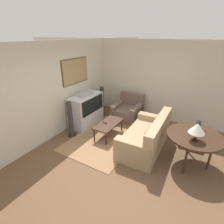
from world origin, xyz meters
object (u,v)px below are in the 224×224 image
coffee_table (109,124)px  armchair (128,111)px  table_lamp (197,128)px  speaker_tower_left (71,120)px  tv (86,110)px  console_table (194,138)px  couch (146,137)px  mantel_clock (198,126)px  speaker_tower_right (102,102)px

coffee_table → armchair: bearing=-0.5°
table_lamp → speaker_tower_left: 3.35m
tv → armchair: tv is taller
armchair → coffee_table: (-1.33, 0.01, 0.08)m
console_table → tv: bearing=83.7°
couch → armchair: bearing=-140.8°
mantel_clock → table_lamp: bearing=179.8°
speaker_tower_left → tv: bearing=5.6°
coffee_table → mantel_clock: mantel_clock is taller
speaker_tower_right → coffee_table: bearing=-139.2°
coffee_table → table_lamp: size_ratio=2.56×
speaker_tower_left → console_table: bearing=-81.7°
table_lamp → speaker_tower_right: 3.63m
coffee_table → console_table: size_ratio=0.85×
armchair → table_lamp: size_ratio=2.48×
tv → console_table: size_ratio=1.00×
tv → armchair: (1.07, -1.05, -0.24)m
couch → speaker_tower_left: 2.23m
couch → table_lamp: table_lamp is taller
tv → couch: (-0.31, -2.24, -0.20)m
armchair → console_table: (-1.44, -2.31, 0.43)m
armchair → speaker_tower_right: size_ratio=0.90×
mantel_clock → tv: bearing=87.7°
table_lamp → speaker_tower_left: (-0.26, 3.29, -0.54)m
table_lamp → speaker_tower_left: bearing=94.5°
tv → speaker_tower_left: (-0.85, -0.08, -0.00)m
armchair → table_lamp: table_lamp is taller
table_lamp → speaker_tower_left: table_lamp is taller
console_table → mantel_clock: size_ratio=5.24×
coffee_table → console_table: (-0.11, -2.32, 0.34)m
console_table → speaker_tower_left: speaker_tower_left is taller
console_table → table_lamp: 0.41m
coffee_table → tv: bearing=75.8°
tv → mantel_clock: size_ratio=5.23×
tv → coffee_table: bearing=-104.2°
table_lamp → armchair: bearing=54.6°
coffee_table → speaker_tower_right: 1.47m
mantel_clock → speaker_tower_left: bearing=102.1°
armchair → mantel_clock: bearing=-29.1°
mantel_clock → speaker_tower_left: (-0.71, 3.30, -0.37)m
mantel_clock → armchair: bearing=62.7°
coffee_table → speaker_tower_right: (1.11, 0.96, 0.16)m
couch → coffee_table: size_ratio=1.80×
couch → armchair: couch is taller
tv → armchair: 1.51m
speaker_tower_left → speaker_tower_right: (1.69, 0.00, 0.00)m
armchair → couch: bearing=-50.9°
tv → speaker_tower_right: 0.85m
console_table → speaker_tower_left: 3.32m
tv → mantel_clock: bearing=-92.3°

